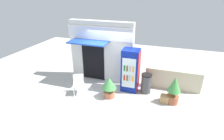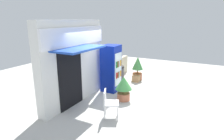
{
  "view_description": "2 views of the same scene",
  "coord_description": "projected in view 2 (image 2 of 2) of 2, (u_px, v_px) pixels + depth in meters",
  "views": [
    {
      "loc": [
        2.34,
        -6.02,
        4.17
      ],
      "look_at": [
        0.23,
        0.37,
        1.06
      ],
      "focal_mm": 28.17,
      "sensor_mm": 36.0,
      "label": 1
    },
    {
      "loc": [
        -5.71,
        -2.67,
        2.91
      ],
      "look_at": [
        0.16,
        0.37,
        1.12
      ],
      "focal_mm": 30.31,
      "sensor_mm": 36.0,
      "label": 2
    }
  ],
  "objects": [
    {
      "name": "ground",
      "position": [
        119.0,
        102.0,
        6.84
      ],
      "size": [
        16.0,
        16.0,
        0.0
      ],
      "primitive_type": "plane",
      "color": "beige"
    },
    {
      "name": "drink_cooler",
      "position": [
        111.0,
        68.0,
        7.75
      ],
      "size": [
        0.74,
        0.7,
        1.9
      ],
      "color": "navy",
      "rests_on": "ground"
    },
    {
      "name": "plastic_chair",
      "position": [
        109.0,
        102.0,
        5.67
      ],
      "size": [
        0.59,
        0.59,
        0.86
      ],
      "color": "white",
      "rests_on": "ground"
    },
    {
      "name": "potted_plant_near_shop",
      "position": [
        124.0,
        86.0,
        6.89
      ],
      "size": [
        0.61,
        0.61,
        0.9
      ],
      "color": "#BC6B4C",
      "rests_on": "ground"
    },
    {
      "name": "cardboard_box",
      "position": [
        136.0,
        78.0,
        9.05
      ],
      "size": [
        0.34,
        0.31,
        0.31
      ],
      "primitive_type": "cube",
      "rotation": [
        0.0,
        0.0,
        -0.01
      ],
      "color": "tan",
      "rests_on": "ground"
    },
    {
      "name": "storefront_building",
      "position": [
        73.0,
        62.0,
        6.5
      ],
      "size": [
        3.1,
        1.22,
        2.88
      ],
      "color": "silver",
      "rests_on": "ground"
    },
    {
      "name": "stone_boundary_wall",
      "position": [
        116.0,
        68.0,
        9.71
      ],
      "size": [
        2.42,
        0.22,
        0.93
      ],
      "primitive_type": "cube",
      "color": "beige",
      "rests_on": "ground"
    },
    {
      "name": "trash_bin",
      "position": [
        119.0,
        76.0,
        8.49
      ],
      "size": [
        0.45,
        0.45,
        0.88
      ],
      "color": "#47474C",
      "rests_on": "ground"
    },
    {
      "name": "potted_plant_curbside",
      "position": [
        138.0,
        67.0,
        9.2
      ],
      "size": [
        0.52,
        0.52,
        1.14
      ],
      "color": "#AD5B3D",
      "rests_on": "ground"
    }
  ]
}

